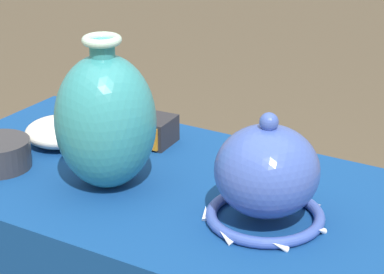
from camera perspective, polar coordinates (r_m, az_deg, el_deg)
name	(u,v)px	position (r m, az deg, el deg)	size (l,w,h in m)	color
display_table	(160,221)	(1.63, -2.43, -6.42)	(1.12, 0.61, 0.73)	brown
vase_tall_bulbous	(106,120)	(1.54, -6.60, 1.27)	(0.21, 0.21, 0.32)	teal
vase_dome_bell	(267,177)	(1.41, 5.70, -3.07)	(0.24, 0.24, 0.22)	#3851A8
mosaic_tile_box	(144,129)	(1.79, -3.69, 0.62)	(0.15, 0.11, 0.06)	#232328
bowl_shallow_ivory	(60,132)	(1.80, -10.04, 0.41)	(0.16, 0.16, 0.06)	white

